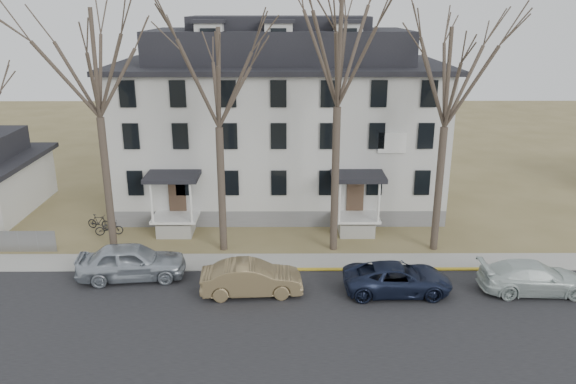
{
  "coord_description": "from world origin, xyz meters",
  "views": [
    {
      "loc": [
        -1.61,
        -18.36,
        12.66
      ],
      "look_at": [
        -1.49,
        9.0,
        3.55
      ],
      "focal_mm": 35.0,
      "sensor_mm": 36.0,
      "label": 1
    }
  ],
  "objects_px": {
    "tree_mid_right": "(449,71)",
    "tree_far_left": "(94,55)",
    "car_navy": "(397,279)",
    "boarding_house": "(280,122)",
    "car_white": "(533,278)",
    "tree_center": "(339,40)",
    "bicycle_left": "(109,229)",
    "tree_mid_left": "(217,71)",
    "bicycle_right": "(99,222)",
    "car_tan": "(252,279)",
    "car_silver": "(132,262)"
  },
  "relations": [
    {
      "from": "tree_mid_right",
      "to": "tree_far_left",
      "type": "bearing_deg",
      "value": 180.0
    },
    {
      "from": "tree_mid_right",
      "to": "car_navy",
      "type": "bearing_deg",
      "value": -120.93
    },
    {
      "from": "boarding_house",
      "to": "car_white",
      "type": "height_order",
      "value": "boarding_house"
    },
    {
      "from": "boarding_house",
      "to": "car_navy",
      "type": "xyz_separation_m",
      "value": [
        5.53,
        -13.11,
        -4.69
      ]
    },
    {
      "from": "boarding_house",
      "to": "car_navy",
      "type": "relative_size",
      "value": 4.2
    },
    {
      "from": "tree_center",
      "to": "car_navy",
      "type": "bearing_deg",
      "value": -62.93
    },
    {
      "from": "boarding_house",
      "to": "tree_center",
      "type": "height_order",
      "value": "tree_center"
    },
    {
      "from": "car_white",
      "to": "bicycle_left",
      "type": "relative_size",
      "value": 3.16
    },
    {
      "from": "tree_center",
      "to": "car_white",
      "type": "relative_size",
      "value": 2.96
    },
    {
      "from": "tree_far_left",
      "to": "tree_mid_left",
      "type": "bearing_deg",
      "value": 0.0
    },
    {
      "from": "tree_center",
      "to": "tree_far_left",
      "type": "bearing_deg",
      "value": 180.0
    },
    {
      "from": "bicycle_right",
      "to": "bicycle_left",
      "type": "bearing_deg",
      "value": -121.49
    },
    {
      "from": "tree_center",
      "to": "bicycle_left",
      "type": "relative_size",
      "value": 9.37
    },
    {
      "from": "tree_mid_left",
      "to": "car_tan",
      "type": "bearing_deg",
      "value": -70.25
    },
    {
      "from": "tree_mid_right",
      "to": "tree_center",
      "type": "bearing_deg",
      "value": 180.0
    },
    {
      "from": "tree_mid_right",
      "to": "tree_mid_left",
      "type": "bearing_deg",
      "value": 180.0
    },
    {
      "from": "bicycle_right",
      "to": "tree_far_left",
      "type": "bearing_deg",
      "value": -134.24
    },
    {
      "from": "car_navy",
      "to": "bicycle_right",
      "type": "distance_m",
      "value": 18.0
    },
    {
      "from": "boarding_house",
      "to": "car_tan",
      "type": "height_order",
      "value": "boarding_house"
    },
    {
      "from": "tree_center",
      "to": "car_silver",
      "type": "bearing_deg",
      "value": -160.89
    },
    {
      "from": "car_tan",
      "to": "tree_mid_left",
      "type": "bearing_deg",
      "value": 15.72
    },
    {
      "from": "boarding_house",
      "to": "tree_mid_left",
      "type": "xyz_separation_m",
      "value": [
        -3.0,
        -8.15,
        4.22
      ]
    },
    {
      "from": "bicycle_right",
      "to": "car_silver",
      "type": "bearing_deg",
      "value": -135.15
    },
    {
      "from": "tree_mid_left",
      "to": "tree_far_left",
      "type": "bearing_deg",
      "value": 180.0
    },
    {
      "from": "tree_mid_right",
      "to": "car_white",
      "type": "xyz_separation_m",
      "value": [
        3.33,
        -4.95,
        -8.88
      ]
    },
    {
      "from": "car_white",
      "to": "bicycle_right",
      "type": "bearing_deg",
      "value": 71.75
    },
    {
      "from": "tree_mid_right",
      "to": "car_white",
      "type": "relative_size",
      "value": 2.57
    },
    {
      "from": "tree_center",
      "to": "car_navy",
      "type": "relative_size",
      "value": 2.97
    },
    {
      "from": "boarding_house",
      "to": "tree_mid_left",
      "type": "height_order",
      "value": "tree_mid_left"
    },
    {
      "from": "tree_far_left",
      "to": "tree_mid_right",
      "type": "xyz_separation_m",
      "value": [
        17.5,
        0.0,
        -0.74
      ]
    },
    {
      "from": "car_white",
      "to": "car_silver",
      "type": "bearing_deg",
      "value": 86.43
    },
    {
      "from": "car_tan",
      "to": "car_navy",
      "type": "relative_size",
      "value": 0.93
    },
    {
      "from": "tree_mid_left",
      "to": "bicycle_right",
      "type": "bearing_deg",
      "value": 159.68
    },
    {
      "from": "car_tan",
      "to": "car_navy",
      "type": "distance_m",
      "value": 6.71
    },
    {
      "from": "tree_mid_right",
      "to": "bicycle_left",
      "type": "height_order",
      "value": "tree_mid_right"
    },
    {
      "from": "tree_mid_right",
      "to": "bicycle_left",
      "type": "relative_size",
      "value": 8.12
    },
    {
      "from": "tree_far_left",
      "to": "car_navy",
      "type": "xyz_separation_m",
      "value": [
        14.53,
        -4.95,
        -9.65
      ]
    },
    {
      "from": "tree_center",
      "to": "car_navy",
      "type": "xyz_separation_m",
      "value": [
        2.53,
        -4.95,
        -10.4
      ]
    },
    {
      "from": "car_silver",
      "to": "car_navy",
      "type": "xyz_separation_m",
      "value": [
        12.6,
        -1.47,
        -0.19
      ]
    },
    {
      "from": "tree_far_left",
      "to": "bicycle_left",
      "type": "relative_size",
      "value": 8.74
    },
    {
      "from": "tree_far_left",
      "to": "bicycle_right",
      "type": "distance_m",
      "value": 10.43
    },
    {
      "from": "tree_far_left",
      "to": "tree_center",
      "type": "bearing_deg",
      "value": 0.0
    },
    {
      "from": "boarding_house",
      "to": "bicycle_right",
      "type": "height_order",
      "value": "boarding_house"
    },
    {
      "from": "tree_mid_left",
      "to": "car_silver",
      "type": "bearing_deg",
      "value": -139.39
    },
    {
      "from": "boarding_house",
      "to": "bicycle_left",
      "type": "relative_size",
      "value": 13.25
    },
    {
      "from": "tree_far_left",
      "to": "tree_center",
      "type": "height_order",
      "value": "tree_center"
    },
    {
      "from": "tree_far_left",
      "to": "car_tan",
      "type": "distance_m",
      "value": 13.37
    },
    {
      "from": "tree_mid_left",
      "to": "tree_mid_right",
      "type": "xyz_separation_m",
      "value": [
        11.5,
        0.0,
        0.0
      ]
    },
    {
      "from": "boarding_house",
      "to": "bicycle_left",
      "type": "xyz_separation_m",
      "value": [
        -9.81,
        -6.24,
        -4.97
      ]
    },
    {
      "from": "car_navy",
      "to": "car_white",
      "type": "relative_size",
      "value": 1.0
    }
  ]
}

